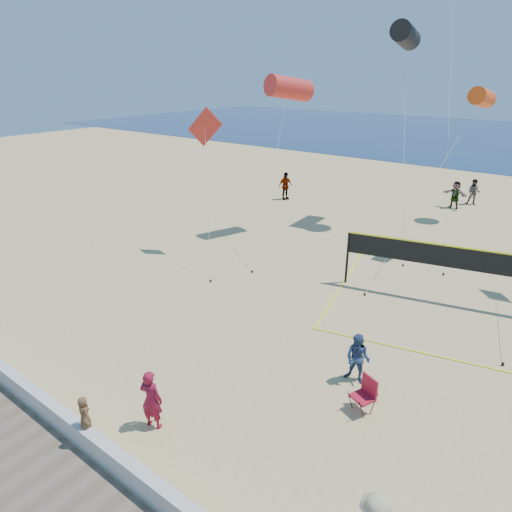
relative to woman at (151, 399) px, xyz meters
The scene contains 14 objects.
ground 2.24m from the woman, 47.23° to the left, with size 120.00×120.00×0.00m, color tan.
seawall 2.11m from the woman, 46.17° to the right, with size 32.00×0.30×0.60m, color silver.
woman is the anchor object (origin of this frame).
toddler 1.59m from the woman, 117.44° to the right, with size 0.40×0.26×0.82m, color brown.
bystander_a 5.87m from the woman, 55.51° to the left, with size 0.75×0.59×1.55m, color navy.
far_person_0 22.67m from the woman, 115.48° to the left, with size 1.13×0.47×1.93m, color gray.
far_person_1 25.51m from the woman, 89.25° to the left, with size 1.65×0.53×1.78m, color gray.
far_person_3 27.10m from the woman, 87.65° to the left, with size 0.84×0.66×1.74m, color gray.
camp_chair 5.59m from the woman, 43.44° to the left, with size 0.70×0.81×1.13m.
volleyball_net 12.45m from the woman, 70.79° to the left, with size 10.40×10.29×2.32m.
kite_0 17.38m from the woman, 111.75° to the left, with size 3.00×7.18×8.36m.
kite_1 22.53m from the woman, 96.35° to the left, with size 4.32×7.80×10.93m.
kite_2 18.59m from the woman, 81.00° to the left, with size 2.03×8.08×7.89m.
kite_3 13.27m from the woman, 126.03° to the left, with size 3.56×3.07×6.99m.
Camera 1 is at (6.30, -7.26, 8.52)m, focal length 32.00 mm.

